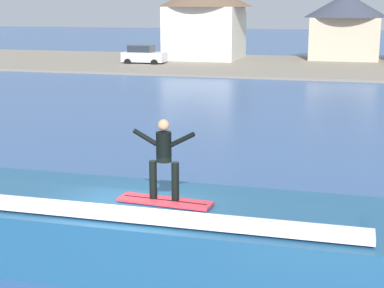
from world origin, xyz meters
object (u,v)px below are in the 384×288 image
surfer (164,155)px  wave_crest (146,230)px  car_near_shore (144,55)px  house_small_cottage (345,23)px  house_with_chimney (205,17)px  surfboard (165,201)px

surfer → wave_crest: bearing=148.8°
wave_crest → car_near_shore: size_ratio=2.64×
car_near_shore → house_small_cottage: (18.02, 9.35, 2.82)m
house_with_chimney → wave_crest: bearing=-77.6°
house_small_cottage → surfer: bearing=-92.8°
wave_crest → house_small_cottage: house_small_cottage is taller
surfer → house_with_chimney: bearing=102.9°
car_near_shore → house_with_chimney: (4.34, 6.48, 3.37)m
surfer → house_with_chimney: (-11.17, 48.59, 1.77)m
surfboard → car_near_shore: size_ratio=0.51×
wave_crest → surfboard: size_ratio=5.19×
car_near_shore → house_with_chimney: size_ratio=0.42×
wave_crest → house_with_chimney: (-10.64, 48.27, 3.60)m
car_near_shore → wave_crest: bearing=-70.3°
wave_crest → surfer: size_ratio=6.21×
surfboard → house_small_cottage: (2.48, 51.51, 2.22)m
wave_crest → house_small_cottage: (3.04, 51.14, 3.05)m
surfboard → house_small_cottage: bearing=87.2°
surfer → car_near_shore: bearing=110.2°
wave_crest → car_near_shore: bearing=109.7°
surfer → house_with_chimney: 49.89m
car_near_shore → house_small_cottage: house_small_cottage is taller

